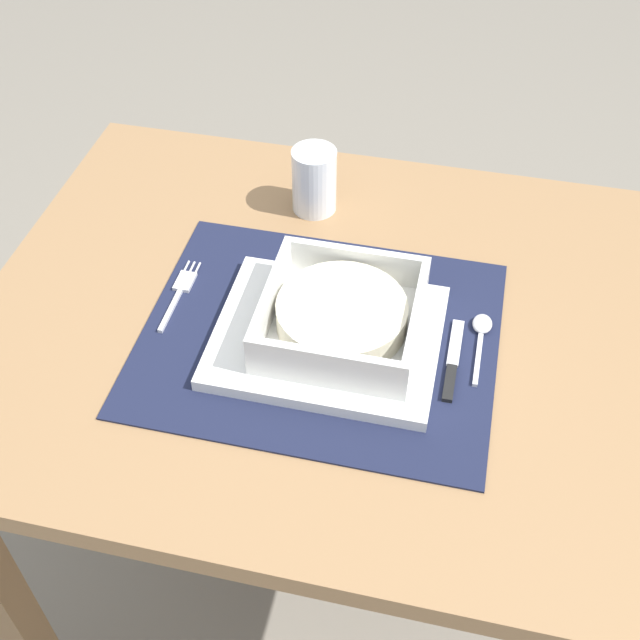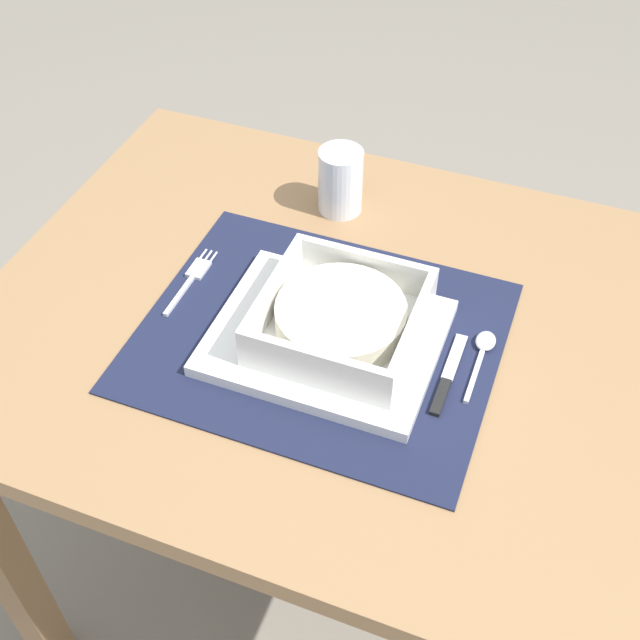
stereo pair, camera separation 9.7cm
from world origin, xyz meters
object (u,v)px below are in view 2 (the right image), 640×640
object	(u,v)px
porridge_bowl	(341,319)
drinking_glass	(340,183)
fork	(193,277)
spoon	(483,348)
butter_knife	(447,379)
dining_table	(330,374)
bread_knife	(422,380)

from	to	relation	value
porridge_bowl	drinking_glass	xyz separation A→B (m)	(-0.09, 0.25, 0.00)
porridge_bowl	fork	bearing A→B (deg)	170.26
spoon	drinking_glass	world-z (taller)	drinking_glass
porridge_bowl	butter_knife	xyz separation A→B (m)	(0.14, -0.01, -0.04)
porridge_bowl	butter_knife	distance (m)	0.14
porridge_bowl	butter_knife	world-z (taller)	porridge_bowl
dining_table	bread_knife	distance (m)	0.19
porridge_bowl	bread_knife	bearing A→B (deg)	-12.82
porridge_bowl	spoon	distance (m)	0.17
fork	drinking_glass	size ratio (longest dim) A/B	1.37
dining_table	bread_knife	xyz separation A→B (m)	(0.14, -0.06, 0.12)
dining_table	fork	xyz separation A→B (m)	(-0.19, -0.00, 0.12)
butter_knife	drinking_glass	distance (m)	0.35
dining_table	butter_knife	distance (m)	0.21
spoon	butter_knife	xyz separation A→B (m)	(-0.03, -0.06, -0.00)
spoon	bread_knife	world-z (taller)	spoon
porridge_bowl	fork	distance (m)	0.22
bread_knife	drinking_glass	xyz separation A→B (m)	(-0.20, 0.27, 0.04)
fork	bread_knife	size ratio (longest dim) A/B	1.03
dining_table	drinking_glass	distance (m)	0.27
dining_table	fork	world-z (taller)	fork
drinking_glass	butter_knife	bearing A→B (deg)	-49.03
fork	bread_knife	world-z (taller)	bread_knife
dining_table	drinking_glass	size ratio (longest dim) A/B	9.25
butter_knife	spoon	bearing A→B (deg)	65.18
butter_knife	bread_knife	bearing A→B (deg)	-155.25
butter_knife	fork	bearing A→B (deg)	172.54
fork	spoon	world-z (taller)	spoon
butter_knife	bread_knife	distance (m)	0.03
butter_knife	bread_knife	world-z (taller)	same
dining_table	bread_knife	size ratio (longest dim) A/B	6.94
fork	bread_knife	distance (m)	0.33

